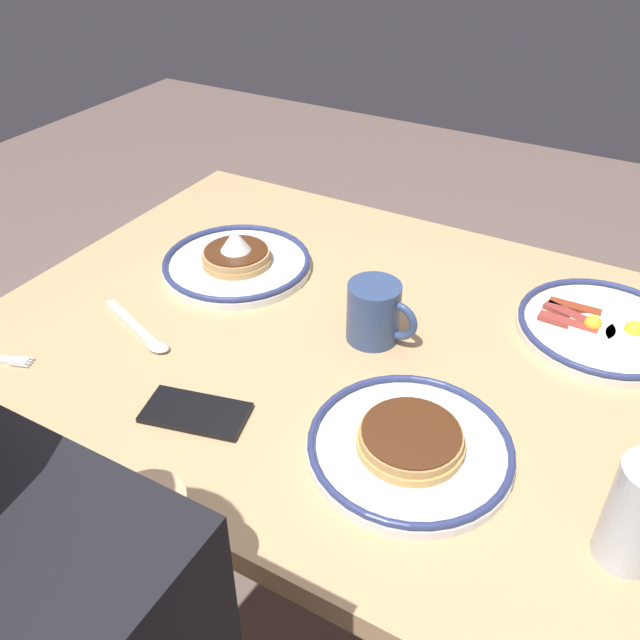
# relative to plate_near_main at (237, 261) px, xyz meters

# --- Properties ---
(ground_plane) EXTENTS (6.00, 6.00, 0.00)m
(ground_plane) POSITION_rel_plate_near_main_xyz_m (-0.26, 0.07, -0.77)
(ground_plane) COLOR #6E5A53
(dining_table) EXTENTS (1.13, 0.85, 0.75)m
(dining_table) POSITION_rel_plate_near_main_xyz_m (-0.26, 0.07, -0.12)
(dining_table) COLOR tan
(dining_table) RESTS_ON ground_plane
(plate_near_main) EXTENTS (0.27, 0.27, 0.08)m
(plate_near_main) POSITION_rel_plate_near_main_xyz_m (0.00, 0.00, 0.00)
(plate_near_main) COLOR white
(plate_near_main) RESTS_ON dining_table
(plate_center_pancakes) EXTENTS (0.27, 0.27, 0.04)m
(plate_center_pancakes) POSITION_rel_plate_near_main_xyz_m (-0.63, -0.12, -0.00)
(plate_center_pancakes) COLOR silver
(plate_center_pancakes) RESTS_ON dining_table
(plate_far_companion) EXTENTS (0.27, 0.27, 0.04)m
(plate_far_companion) POSITION_rel_plate_near_main_xyz_m (-0.46, 0.27, -0.00)
(plate_far_companion) COLOR white
(plate_far_companion) RESTS_ON dining_table
(coffee_mug) EXTENTS (0.12, 0.08, 0.10)m
(coffee_mug) POSITION_rel_plate_near_main_xyz_m (-0.31, 0.07, 0.03)
(coffee_mug) COLOR #334772
(coffee_mug) RESTS_ON dining_table
(drinking_glass) EXTENTS (0.07, 0.07, 0.14)m
(drinking_glass) POSITION_rel_plate_near_main_xyz_m (-0.72, 0.29, 0.04)
(drinking_glass) COLOR silver
(drinking_glass) RESTS_ON dining_table
(cell_phone) EXTENTS (0.16, 0.10, 0.01)m
(cell_phone) POSITION_rel_plate_near_main_xyz_m (-0.17, 0.35, -0.01)
(cell_phone) COLOR black
(cell_phone) RESTS_ON dining_table
(tea_spoon) EXTENTS (0.18, 0.08, 0.01)m
(tea_spoon) POSITION_rel_plate_near_main_xyz_m (0.01, 0.24, -0.01)
(tea_spoon) COLOR silver
(tea_spoon) RESTS_ON dining_table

